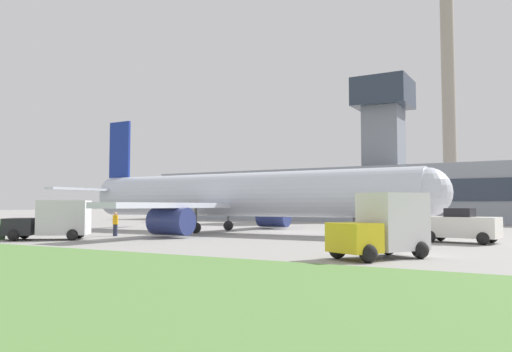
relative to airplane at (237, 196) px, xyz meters
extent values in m
plane|color=#999691|center=(3.46, 1.38, -2.90)|extent=(400.00, 400.00, 0.00)
cube|color=#8C939E|center=(3.46, 33.87, 0.67)|extent=(70.39, 11.93, 7.13)
cube|color=#2D3847|center=(3.46, 27.85, 1.03)|extent=(68.98, 0.16, 2.57)
cube|color=slate|center=(2.38, 33.87, 4.85)|extent=(4.83, 4.83, 15.49)
cube|color=#283342|center=(2.38, 33.87, 14.53)|extent=(7.25, 7.25, 3.86)
cylinder|color=gray|center=(6.60, 62.27, 19.01)|extent=(2.39, 2.39, 43.81)
cylinder|color=silver|center=(0.46, 0.00, 0.10)|extent=(27.95, 3.40, 3.40)
sphere|color=silver|center=(14.43, 0.00, 0.10)|extent=(3.23, 3.23, 3.23)
cone|color=silver|center=(-13.51, 0.00, 0.10)|extent=(3.74, 3.23, 3.23)
cube|color=navy|center=(-12.80, 0.00, 4.38)|extent=(2.38, 0.24, 5.15)
cube|color=silver|center=(-12.87, -3.74, 0.61)|extent=(1.07, 7.49, 0.20)
cube|color=silver|center=(-12.87, 3.74, 0.61)|extent=(1.07, 7.49, 0.20)
cube|color=silver|center=(-0.94, -6.92, -0.75)|extent=(2.37, 12.48, 0.36)
cube|color=silver|center=(-0.94, 6.92, -0.75)|extent=(2.37, 12.48, 0.36)
cylinder|color=navy|center=(-0.64, -7.32, -1.81)|extent=(2.81, 1.83, 1.83)
cylinder|color=navy|center=(-0.64, 7.32, -1.81)|extent=(2.81, 1.83, 1.83)
cylinder|color=#59595B|center=(9.54, 0.00, -1.61)|extent=(0.20, 0.20, 1.72)
sphere|color=black|center=(9.54, 0.00, -2.47)|extent=(0.85, 0.85, 0.85)
cylinder|color=#59595B|center=(-2.34, -2.30, -1.61)|extent=(0.20, 0.20, 1.72)
sphere|color=black|center=(-2.34, -2.30, -2.47)|extent=(0.85, 0.85, 0.85)
cylinder|color=#59595B|center=(-2.34, 2.30, -1.61)|extent=(0.20, 0.20, 1.72)
sphere|color=black|center=(-2.34, 2.30, -2.47)|extent=(0.85, 0.85, 0.85)
cube|color=white|center=(16.74, -2.56, -2.00)|extent=(4.36, 2.51, 1.17)
cube|color=black|center=(16.74, -2.56, -1.16)|extent=(1.63, 1.54, 0.50)
sphere|color=black|center=(18.03, -3.68, -2.55)|extent=(0.70, 0.70, 0.70)
sphere|color=black|center=(18.30, -1.87, -2.55)|extent=(0.70, 0.70, 0.70)
sphere|color=black|center=(15.18, -3.24, -2.55)|extent=(0.70, 0.70, 0.70)
sphere|color=black|center=(15.45, -1.44, -2.55)|extent=(0.70, 0.70, 0.70)
cube|color=yellow|center=(14.46, -14.52, -2.01)|extent=(2.29, 2.13, 1.15)
cube|color=silver|center=(15.48, -12.63, -1.41)|extent=(2.78, 3.03, 2.35)
sphere|color=black|center=(13.64, -14.20, -2.55)|extent=(0.70, 0.70, 0.70)
sphere|color=black|center=(15.17, -15.03, -2.55)|extent=(0.70, 0.70, 0.70)
sphere|color=black|center=(15.01, -11.68, -2.55)|extent=(0.70, 0.70, 0.70)
sphere|color=black|center=(16.54, -12.51, -2.55)|extent=(0.70, 0.70, 0.70)
cube|color=#232328|center=(-7.32, -13.65, -2.06)|extent=(2.63, 2.71, 1.04)
cube|color=silver|center=(-5.29, -12.10, -1.51)|extent=(3.60, 3.45, 2.14)
sphere|color=black|center=(-8.02, -12.93, -2.55)|extent=(0.70, 0.70, 0.70)
sphere|color=black|center=(-6.80, -14.52, -2.55)|extent=(0.70, 0.70, 0.70)
sphere|color=black|center=(-5.33, -10.86, -2.55)|extent=(0.70, 0.70, 0.70)
sphere|color=black|center=(-4.10, -12.45, -2.55)|extent=(0.70, 0.70, 0.70)
cylinder|color=#23283D|center=(-5.07, -7.98, -2.49)|extent=(0.35, 0.35, 0.82)
cylinder|color=#F2A514|center=(-5.07, -7.98, -1.75)|extent=(0.44, 0.44, 0.65)
sphere|color=tan|center=(-5.07, -7.98, -1.32)|extent=(0.22, 0.22, 0.22)
camera|label=1|loc=(20.87, -33.40, -0.75)|focal=35.00mm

